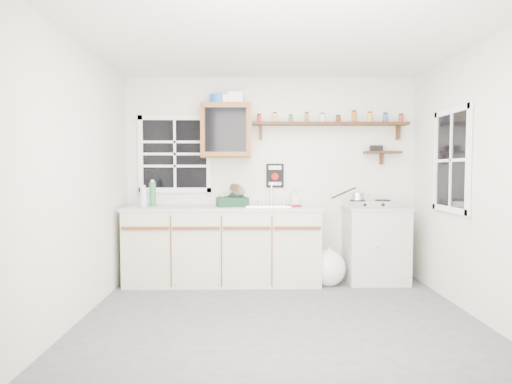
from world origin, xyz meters
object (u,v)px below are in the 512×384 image
(upper_cabinet, at_px, (226,131))
(spice_shelf, at_px, (331,123))
(dish_rack, at_px, (233,199))
(hotplate, at_px, (370,204))
(main_cabinet, at_px, (223,245))
(right_cabinet, at_px, (375,244))

(upper_cabinet, relative_size, spice_shelf, 0.34)
(dish_rack, bearing_deg, hotplate, -12.93)
(spice_shelf, relative_size, hotplate, 3.09)
(main_cabinet, distance_m, upper_cabinet, 1.37)
(upper_cabinet, xyz_separation_m, hotplate, (1.72, -0.14, -0.88))
(main_cabinet, xyz_separation_m, hotplate, (1.76, 0.01, 0.49))
(main_cabinet, height_order, right_cabinet, main_cabinet)
(right_cabinet, bearing_deg, spice_shelf, 159.83)
(spice_shelf, relative_size, dish_rack, 4.70)
(hotplate, bearing_deg, upper_cabinet, 172.22)
(right_cabinet, distance_m, dish_rack, 1.80)
(spice_shelf, distance_m, dish_rack, 1.53)
(upper_cabinet, distance_m, hotplate, 1.94)
(spice_shelf, bearing_deg, right_cabinet, -20.17)
(spice_shelf, height_order, dish_rack, spice_shelf)
(hotplate, bearing_deg, dish_rack, 176.77)
(dish_rack, height_order, hotplate, dish_rack)
(right_cabinet, distance_m, spice_shelf, 1.57)
(right_cabinet, height_order, spice_shelf, spice_shelf)
(upper_cabinet, relative_size, dish_rack, 1.60)
(hotplate, bearing_deg, right_cabinet, 11.50)
(upper_cabinet, height_order, hotplate, upper_cabinet)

